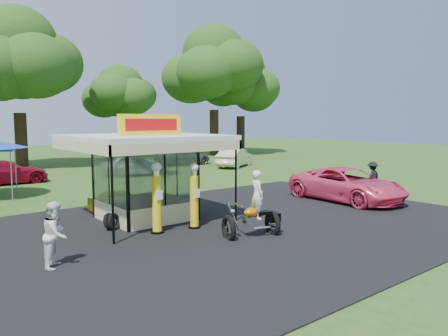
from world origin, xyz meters
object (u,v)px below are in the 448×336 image
at_px(gas_pump_left, 157,200).
at_px(motorcycle, 255,210).
at_px(spectator_east_a, 372,177).
at_px(bg_car_d, 183,157).
at_px(kiosk_car, 121,200).
at_px(spectator_west, 56,234).
at_px(tent_east, 146,141).
at_px(gas_station_kiosk, 145,175).
at_px(pink_sedan, 347,185).
at_px(bg_car_b, 3,172).
at_px(bg_car_e, 235,158).
at_px(bg_car_c, 135,165).
at_px(a_frame_sign, 379,193).
at_px(gas_pump_right, 194,198).

relative_size(gas_pump_left, motorcycle, 1.07).
xyz_separation_m(spectator_east_a, bg_car_d, (-0.12, 18.65, -0.14)).
distance_m(kiosk_car, spectator_west, 7.36).
relative_size(gas_pump_left, tent_east, 0.66).
bearing_deg(gas_station_kiosk, pink_sedan, -15.58).
bearing_deg(motorcycle, bg_car_b, 116.71).
distance_m(motorcycle, bg_car_d, 24.23).
bearing_deg(bg_car_e, bg_car_d, 0.35).
xyz_separation_m(kiosk_car, spectator_west, (-4.63, -5.70, 0.42)).
xyz_separation_m(spectator_west, bg_car_c, (10.82, 16.27, -0.13)).
xyz_separation_m(gas_station_kiosk, spectator_west, (-4.63, -3.50, -0.88)).
relative_size(pink_sedan, tent_east, 1.54).
xyz_separation_m(bg_car_b, bg_car_d, (15.11, 2.80, -0.06)).
height_order(a_frame_sign, bg_car_b, bg_car_b).
bearing_deg(kiosk_car, gas_pump_left, 170.15).
bearing_deg(motorcycle, spectator_west, -174.91).
bearing_deg(kiosk_car, spectator_east_a, -107.20).
height_order(pink_sedan, bg_car_b, pink_sedan).
distance_m(gas_pump_right, spectator_east_a, 12.45).
height_order(gas_pump_left, bg_car_c, gas_pump_left).
distance_m(gas_pump_right, spectator_west, 5.40).
xyz_separation_m(gas_pump_right, spectator_east_a, (12.43, 0.60, -0.32)).
distance_m(motorcycle, pink_sedan, 8.18).
relative_size(spectator_east_a, tent_east, 0.44).
distance_m(motorcycle, bg_car_b, 19.00).
relative_size(gas_pump_left, kiosk_car, 0.90).
distance_m(spectator_west, tent_east, 19.85).
bearing_deg(pink_sedan, bg_car_b, 128.79).
xyz_separation_m(gas_pump_left, kiosk_car, (0.77, 4.42, -0.73)).
xyz_separation_m(gas_pump_left, tent_east, (7.76, 14.74, 1.20)).
distance_m(motorcycle, spectator_west, 6.37).
height_order(gas_pump_right, pink_sedan, gas_pump_right).
xyz_separation_m(gas_station_kiosk, a_frame_sign, (10.37, -3.95, -1.30)).
distance_m(gas_pump_right, tent_east, 16.30).
height_order(a_frame_sign, tent_east, tent_east).
height_order(bg_car_c, tent_east, tent_east).
distance_m(motorcycle, spectator_east_a, 11.78).
relative_size(a_frame_sign, bg_car_d, 0.19).
xyz_separation_m(bg_car_c, bg_car_e, (9.19, -0.16, 0.02)).
relative_size(spectator_west, bg_car_d, 0.36).
distance_m(a_frame_sign, spectator_east_a, 3.45).
height_order(a_frame_sign, bg_car_e, bg_car_e).
height_order(kiosk_car, spectator_west, spectator_west).
height_order(motorcycle, spectator_west, motorcycle).
relative_size(gas_station_kiosk, bg_car_b, 1.04).
height_order(pink_sedan, bg_car_d, pink_sedan).
bearing_deg(gas_pump_left, gas_station_kiosk, 70.89).
xyz_separation_m(gas_pump_left, spectator_east_a, (13.85, 0.37, -0.37)).
relative_size(gas_pump_left, bg_car_b, 0.49).
height_order(gas_pump_right, spectator_west, gas_pump_right).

